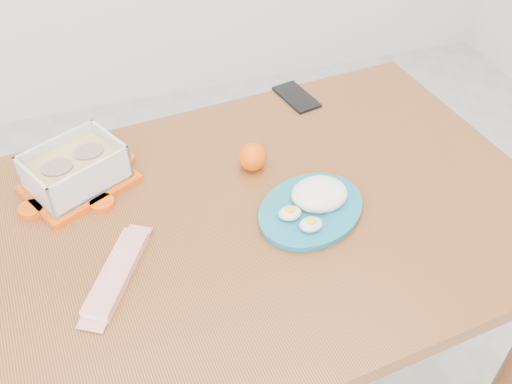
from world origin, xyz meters
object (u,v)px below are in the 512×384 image
object	(u,v)px
orange_fruit	(253,157)
rice_plate	(314,203)
dining_table	(256,243)
food_container	(76,170)
smartphone	(296,97)

from	to	relation	value
orange_fruit	rice_plate	xyz separation A→B (m)	(0.08, -0.17, -0.01)
dining_table	orange_fruit	distance (m)	0.19
dining_table	rice_plate	world-z (taller)	rice_plate
dining_table	orange_fruit	world-z (taller)	orange_fruit
food_container	rice_plate	distance (m)	0.52
dining_table	food_container	size ratio (longest dim) A/B	4.78
dining_table	food_container	bearing A→B (deg)	143.84
food_container	smartphone	distance (m)	0.61
food_container	orange_fruit	bearing A→B (deg)	-35.78
food_container	orange_fruit	size ratio (longest dim) A/B	4.24
orange_fruit	smartphone	world-z (taller)	orange_fruit
dining_table	food_container	xyz separation A→B (m)	(-0.35, 0.21, 0.14)
dining_table	orange_fruit	size ratio (longest dim) A/B	20.25
rice_plate	smartphone	size ratio (longest dim) A/B	2.38
smartphone	dining_table	bearing A→B (deg)	-134.19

